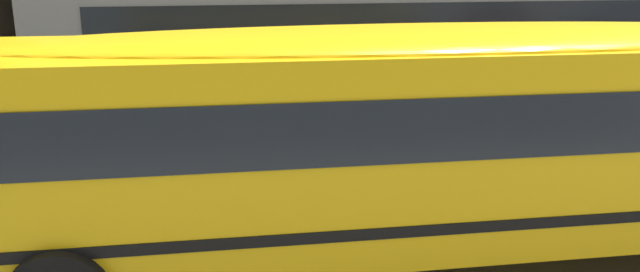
{
  "coord_description": "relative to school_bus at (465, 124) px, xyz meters",
  "views": [
    {
      "loc": [
        -5.64,
        -8.74,
        3.63
      ],
      "look_at": [
        -4.09,
        -0.88,
        1.43
      ],
      "focal_mm": 35.84,
      "sensor_mm": 36.0,
      "label": 1
    }
  ],
  "objects": [
    {
      "name": "sidewalk_far",
      "position": [
        2.48,
        9.52,
        -1.73
      ],
      "size": [
        120.0,
        3.0,
        0.01
      ],
      "primitive_type": "cube",
      "color": "gray",
      "rests_on": "ground_plane"
    },
    {
      "name": "ground_plane",
      "position": [
        2.48,
        1.78,
        -1.74
      ],
      "size": [
        400.0,
        400.0,
        0.0
      ],
      "primitive_type": "plane",
      "color": "#54514F"
    },
    {
      "name": "lane_centreline",
      "position": [
        2.48,
        1.78,
        -1.73
      ],
      "size": [
        110.0,
        0.16,
        0.01
      ],
      "primitive_type": "cube",
      "color": "silver",
      "rests_on": "ground_plane"
    },
    {
      "name": "school_bus",
      "position": [
        0.0,
        0.0,
        0.0
      ],
      "size": [
        13.16,
        3.41,
        2.92
      ],
      "rotation": [
        0.0,
        0.0,
        -0.04
      ],
      "color": "yellow",
      "rests_on": "ground_plane"
    }
  ]
}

